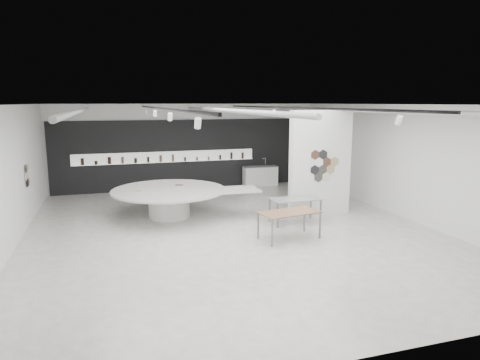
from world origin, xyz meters
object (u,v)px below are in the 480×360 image
object	(u,v)px
display_island	(171,199)
sample_table_stone	(295,201)
kitchen_counter	(260,176)
partition_column	(320,163)
sample_table_wood	(289,214)

from	to	relation	value
display_island	sample_table_stone	size ratio (longest dim) A/B	3.16
sample_table_stone	kitchen_counter	world-z (taller)	kitchen_counter
kitchen_counter	partition_column	bearing A→B (deg)	-85.35
display_island	sample_table_stone	world-z (taller)	display_island
partition_column	kitchen_counter	xyz separation A→B (m)	(-0.20, 5.51, -1.34)
partition_column	sample_table_wood	distance (m)	3.29
partition_column	sample_table_stone	size ratio (longest dim) A/B	2.28
sample_table_wood	kitchen_counter	distance (m)	8.02
sample_table_wood	kitchen_counter	world-z (taller)	kitchen_counter
sample_table_wood	kitchen_counter	size ratio (longest dim) A/B	1.11
display_island	sample_table_wood	size ratio (longest dim) A/B	2.73
display_island	kitchen_counter	bearing A→B (deg)	45.01
sample_table_stone	display_island	bearing A→B (deg)	152.96
partition_column	kitchen_counter	distance (m)	5.67
partition_column	sample_table_wood	size ratio (longest dim) A/B	1.98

